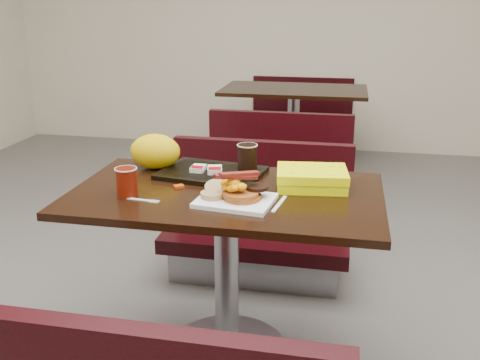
% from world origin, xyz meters
% --- Properties ---
extents(floor, '(6.00, 7.00, 0.01)m').
position_xyz_m(floor, '(0.00, 0.00, 0.00)').
color(floor, slate).
rests_on(floor, ground).
extents(wall_back, '(6.00, 0.01, 2.80)m').
position_xyz_m(wall_back, '(0.00, 3.50, 1.40)').
color(wall_back, beige).
rests_on(wall_back, ground).
extents(table_near, '(1.20, 0.70, 0.75)m').
position_xyz_m(table_near, '(0.00, 0.00, 0.38)').
color(table_near, black).
rests_on(table_near, floor).
extents(bench_near_n, '(1.00, 0.46, 0.72)m').
position_xyz_m(bench_near_n, '(0.00, 0.70, 0.36)').
color(bench_near_n, black).
rests_on(bench_near_n, floor).
extents(table_far, '(1.20, 0.70, 0.75)m').
position_xyz_m(table_far, '(0.00, 2.60, 0.38)').
color(table_far, black).
rests_on(table_far, floor).
extents(bench_far_s, '(1.00, 0.46, 0.72)m').
position_xyz_m(bench_far_s, '(0.00, 1.90, 0.36)').
color(bench_far_s, black).
rests_on(bench_far_s, floor).
extents(bench_far_n, '(1.00, 0.46, 0.72)m').
position_xyz_m(bench_far_n, '(0.00, 3.30, 0.36)').
color(bench_far_n, black).
rests_on(bench_far_n, floor).
extents(platter, '(0.30, 0.24, 0.02)m').
position_xyz_m(platter, '(0.06, -0.11, 0.76)').
color(platter, white).
rests_on(platter, table_near).
extents(pancake_stack, '(0.14, 0.14, 0.03)m').
position_xyz_m(pancake_stack, '(0.09, -0.11, 0.78)').
color(pancake_stack, '#A3581B').
rests_on(pancake_stack, platter).
extents(sausage_patty, '(0.09, 0.09, 0.01)m').
position_xyz_m(sausage_patty, '(0.13, -0.07, 0.80)').
color(sausage_patty, black).
rests_on(sausage_patty, pancake_stack).
extents(scrambled_eggs, '(0.11, 0.11, 0.05)m').
position_xyz_m(scrambled_eggs, '(0.05, -0.11, 0.82)').
color(scrambled_eggs, '#FF9D05').
rests_on(scrambled_eggs, pancake_stack).
extents(bacon_strips, '(0.18, 0.15, 0.01)m').
position_xyz_m(bacon_strips, '(0.06, -0.11, 0.85)').
color(bacon_strips, '#4E050D').
rests_on(bacon_strips, scrambled_eggs).
extents(muffin_bottom, '(0.09, 0.09, 0.02)m').
position_xyz_m(muffin_bottom, '(-0.03, -0.12, 0.78)').
color(muffin_bottom, '#AA805A').
rests_on(muffin_bottom, platter).
extents(muffin_top, '(0.10, 0.11, 0.05)m').
position_xyz_m(muffin_top, '(-0.02, -0.08, 0.79)').
color(muffin_top, '#AA805A').
rests_on(muffin_top, platter).
extents(coffee_cup_near, '(0.10, 0.10, 0.11)m').
position_xyz_m(coffee_cup_near, '(-0.36, -0.12, 0.80)').
color(coffee_cup_near, '#981505').
rests_on(coffee_cup_near, table_near).
extents(fork, '(0.13, 0.04, 0.00)m').
position_xyz_m(fork, '(-0.30, -0.16, 0.75)').
color(fork, white).
rests_on(fork, table_near).
extents(knife, '(0.04, 0.17, 0.00)m').
position_xyz_m(knife, '(0.22, -0.10, 0.75)').
color(knife, white).
rests_on(knife, table_near).
extents(condiment_syrup, '(0.05, 0.04, 0.01)m').
position_xyz_m(condiment_syrup, '(-0.19, 0.01, 0.75)').
color(condiment_syrup, '#BF3908').
rests_on(condiment_syrup, table_near).
extents(tray, '(0.46, 0.36, 0.02)m').
position_xyz_m(tray, '(-0.10, 0.18, 0.76)').
color(tray, black).
rests_on(tray, table_near).
extents(hashbrown_sleeve_left, '(0.06, 0.08, 0.02)m').
position_xyz_m(hashbrown_sleeve_left, '(-0.16, 0.17, 0.78)').
color(hashbrown_sleeve_left, silver).
rests_on(hashbrown_sleeve_left, tray).
extents(hashbrown_sleeve_right, '(0.08, 0.09, 0.02)m').
position_xyz_m(hashbrown_sleeve_right, '(-0.09, 0.17, 0.78)').
color(hashbrown_sleeve_right, silver).
rests_on(hashbrown_sleeve_right, tray).
extents(coffee_cup_far, '(0.10, 0.10, 0.11)m').
position_xyz_m(coffee_cup_far, '(0.04, 0.22, 0.83)').
color(coffee_cup_far, black).
rests_on(coffee_cup_far, tray).
extents(clamshell, '(0.30, 0.24, 0.07)m').
position_xyz_m(clamshell, '(0.32, 0.11, 0.79)').
color(clamshell, '#F4F804').
rests_on(clamshell, table_near).
extents(paper_bag, '(0.27, 0.23, 0.15)m').
position_xyz_m(paper_bag, '(-0.37, 0.24, 0.83)').
color(paper_bag, '#D3BE07').
rests_on(paper_bag, table_near).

